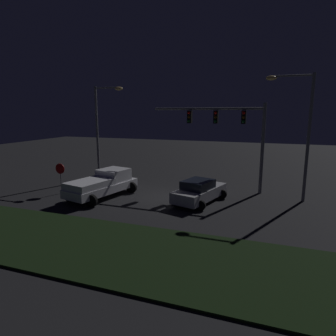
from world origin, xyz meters
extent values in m
plane|color=black|center=(0.00, 0.00, 0.00)|extent=(80.00, 80.00, 0.00)
cube|color=black|center=(0.00, -8.26, 0.05)|extent=(25.97, 5.41, 0.10)
cube|color=silver|center=(-3.98, -1.49, 0.68)|extent=(3.18, 5.71, 0.55)
cube|color=silver|center=(-3.71, -0.33, 1.38)|extent=(2.23, 2.27, 0.85)
cube|color=black|center=(-3.71, -0.33, 1.50)|extent=(2.06, 1.88, 0.51)
cube|color=silver|center=(-4.23, -2.54, 1.18)|extent=(2.56, 3.38, 0.45)
cylinder|color=black|center=(-4.54, 0.64, 0.40)|extent=(0.80, 0.22, 0.80)
cylinder|color=black|center=(-2.53, 0.17, 0.40)|extent=(0.80, 0.22, 0.80)
cylinder|color=black|center=(-5.43, -3.14, 0.40)|extent=(0.80, 0.22, 0.80)
cylinder|color=black|center=(-3.42, -3.62, 0.40)|extent=(0.80, 0.22, 0.80)
cube|color=#B7B7BC|center=(2.71, -0.30, 0.61)|extent=(2.98, 4.73, 0.70)
cube|color=black|center=(2.64, -0.54, 1.23)|extent=(2.10, 2.37, 0.55)
cylinder|color=black|center=(2.25, 1.39, 0.32)|extent=(0.64, 0.22, 0.64)
cylinder|color=black|center=(4.02, 0.87, 0.32)|extent=(0.64, 0.22, 0.64)
cylinder|color=black|center=(1.40, -1.48, 0.32)|extent=(0.64, 0.22, 0.64)
cylinder|color=black|center=(3.17, -2.00, 0.32)|extent=(0.64, 0.22, 0.64)
cylinder|color=slate|center=(6.40, 3.20, 3.25)|extent=(0.24, 0.24, 6.50)
cylinder|color=slate|center=(2.30, 3.20, 6.10)|extent=(8.20, 0.18, 0.18)
cube|color=black|center=(5.00, 3.20, 5.50)|extent=(0.32, 0.44, 0.95)
sphere|color=red|center=(5.00, 2.97, 5.80)|extent=(0.22, 0.22, 0.22)
sphere|color=#59380A|center=(5.00, 2.97, 5.50)|extent=(0.22, 0.22, 0.22)
sphere|color=#0C4719|center=(5.00, 2.97, 5.20)|extent=(0.22, 0.22, 0.22)
cube|color=black|center=(3.00, 3.20, 5.50)|extent=(0.32, 0.44, 0.95)
sphere|color=red|center=(3.00, 2.97, 5.80)|extent=(0.22, 0.22, 0.22)
sphere|color=#59380A|center=(3.00, 2.97, 5.50)|extent=(0.22, 0.22, 0.22)
sphere|color=#0C4719|center=(3.00, 2.97, 5.20)|extent=(0.22, 0.22, 0.22)
cube|color=black|center=(1.00, 3.20, 5.50)|extent=(0.32, 0.44, 0.95)
sphere|color=red|center=(1.00, 2.97, 5.80)|extent=(0.22, 0.22, 0.22)
sphere|color=#59380A|center=(1.00, 2.97, 5.50)|extent=(0.22, 0.22, 0.22)
sphere|color=#0C4719|center=(1.00, 2.97, 5.20)|extent=(0.22, 0.22, 0.22)
cylinder|color=slate|center=(-7.42, 3.52, 4.00)|extent=(0.20, 0.20, 8.00)
cylinder|color=slate|center=(-6.29, 3.52, 7.85)|extent=(2.26, 0.12, 0.12)
ellipsoid|color=#F9CC72|center=(-5.17, 3.52, 7.75)|extent=(0.70, 0.44, 0.30)
cylinder|color=slate|center=(9.20, 2.12, 4.13)|extent=(0.20, 0.20, 8.27)
cylinder|color=slate|center=(7.96, 2.12, 8.12)|extent=(2.50, 0.12, 0.12)
ellipsoid|color=#F9CC72|center=(6.71, 2.12, 8.02)|extent=(0.70, 0.44, 0.30)
cylinder|color=slate|center=(-7.28, -1.68, 1.10)|extent=(0.07, 0.07, 2.20)
cylinder|color=#B20C0F|center=(-7.28, -1.71, 1.85)|extent=(0.76, 0.03, 0.76)
camera|label=1|loc=(6.90, -18.51, 5.87)|focal=31.12mm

